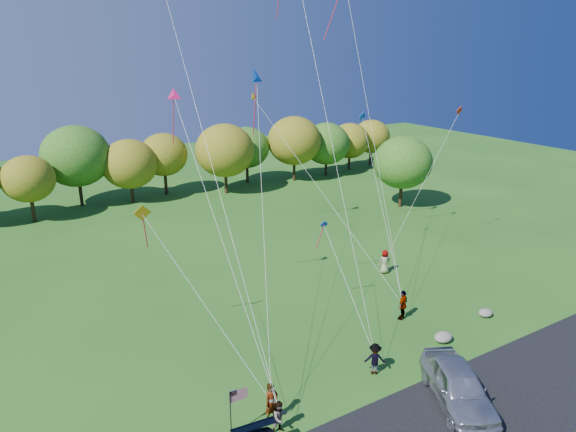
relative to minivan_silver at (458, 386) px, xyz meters
name	(u,v)px	position (x,y,z in m)	size (l,w,h in m)	color
ground	(343,399)	(-4.34, 3.04, -0.99)	(140.00, 140.00, 0.00)	#215317
treeline	(138,163)	(-3.56, 39.39, 3.67)	(74.46, 28.28, 8.32)	#3C2915
minivan_silver	(458,386)	(0.00, 0.00, 0.00)	(2.20, 5.47, 1.87)	#A4A7AE
flyer_a	(271,403)	(-7.97, 3.48, -0.03)	(0.70, 0.46, 1.92)	#4C4C59
flyer_b	(280,417)	(-8.02, 2.64, -0.21)	(0.76, 0.59, 1.57)	#4C4C59
flyer_c	(375,359)	(-1.74, 3.84, -0.15)	(1.09, 0.63, 1.69)	#4C4C59
flyer_d	(403,305)	(3.37, 7.27, -0.03)	(1.12, 0.47, 1.92)	#4C4C59
flyer_e	(385,262)	(6.98, 13.04, -0.09)	(0.88, 0.57, 1.80)	#4C4C59
flag_assembly	(235,402)	(-9.70, 3.50, 0.70)	(0.85, 0.55, 2.28)	black
boulder_near	(443,337)	(3.57, 4.13, -0.71)	(1.12, 0.88, 0.56)	slate
boulder_far	(486,313)	(8.04, 4.82, -0.75)	(0.93, 0.77, 0.48)	slate
kites_aloft	(258,9)	(-1.86, 15.68, 17.07)	(25.97, 10.92, 18.32)	#D9185A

